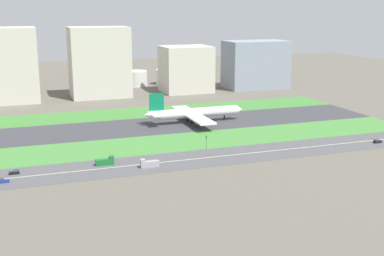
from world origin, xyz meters
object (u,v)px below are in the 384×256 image
at_px(car_1, 3,181).
at_px(truck_0, 149,164).
at_px(fuel_tank_west, 96,80).
at_px(hangar_building, 99,62).
at_px(traffic_light, 206,142).
at_px(office_tower, 186,69).
at_px(fuel_tank_east, 168,77).
at_px(truck_1, 105,162).
at_px(fuel_tank_centre, 136,78).
at_px(car_0, 377,141).
at_px(car_2, 15,172).
at_px(airliner, 193,113).
at_px(cargo_warehouse, 256,64).

xyz_separation_m(car_1, truck_0, (61.89, -0.00, 0.75)).
bearing_deg(fuel_tank_west, hangar_building, -94.16).
distance_m(traffic_light, office_tower, 181.19).
xyz_separation_m(hangar_building, fuel_tank_east, (70.38, 45.00, -20.73)).
bearing_deg(hangar_building, truck_1, -98.77).
xyz_separation_m(truck_0, fuel_tank_east, (80.40, 237.00, 5.30)).
relative_size(fuel_tank_west, fuel_tank_east, 1.06).
bearing_deg(fuel_tank_centre, hangar_building, -131.55).
relative_size(truck_1, office_tower, 0.21).
xyz_separation_m(car_0, truck_0, (-125.08, -0.00, 0.75)).
xyz_separation_m(truck_1, car_1, (-43.83, -10.00, -0.75)).
relative_size(truck_0, hangar_building, 0.15).
distance_m(car_2, traffic_light, 92.27).
bearing_deg(hangar_building, fuel_tank_west, 85.84).
height_order(airliner, car_2, airliner).
relative_size(airliner, truck_1, 7.74).
xyz_separation_m(airliner, truck_1, (-66.69, -68.00, -4.56)).
distance_m(car_2, cargo_warehouse, 275.31).
xyz_separation_m(car_0, fuel_tank_centre, (-75.18, 237.00, 6.02)).
distance_m(car_2, fuel_tank_west, 237.82).
height_order(car_2, fuel_tank_east, fuel_tank_east).
relative_size(traffic_light, hangar_building, 0.13).
bearing_deg(fuel_tank_centre, airliner, -90.46).
relative_size(car_2, fuel_tank_west, 0.18).
bearing_deg(hangar_building, car_2, -110.31).
bearing_deg(car_1, traffic_light, -169.43).
xyz_separation_m(truck_0, office_tower, (82.76, 192.00, 17.60)).
bearing_deg(fuel_tank_west, car_0, -64.75).
bearing_deg(cargo_warehouse, traffic_light, -123.17).
bearing_deg(office_tower, truck_0, -113.32).
bearing_deg(fuel_tank_east, truck_0, -108.74).
height_order(truck_1, car_2, truck_1).
relative_size(car_0, fuel_tank_east, 0.19).
distance_m(car_2, fuel_tank_centre, 251.13).
height_order(traffic_light, office_tower, office_tower).
bearing_deg(airliner, car_2, -147.31).
distance_m(airliner, cargo_warehouse, 152.11).
bearing_deg(fuel_tank_west, office_tower, -32.93).
relative_size(traffic_light, office_tower, 0.18).
height_order(airliner, car_1, airliner).
xyz_separation_m(office_tower, fuel_tank_east, (-2.36, 45.00, -12.30)).
height_order(car_0, fuel_tank_west, fuel_tank_west).
height_order(car_1, car_0, same).
height_order(car_1, truck_0, truck_0).
xyz_separation_m(airliner, car_1, (-110.52, -78.00, -5.31)).
bearing_deg(office_tower, car_0, -77.57).
height_order(car_1, hangar_building, hangar_building).
relative_size(traffic_light, fuel_tank_west, 0.30).
bearing_deg(car_2, cargo_warehouse, 41.51).
distance_m(car_1, hangar_building, 206.77).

